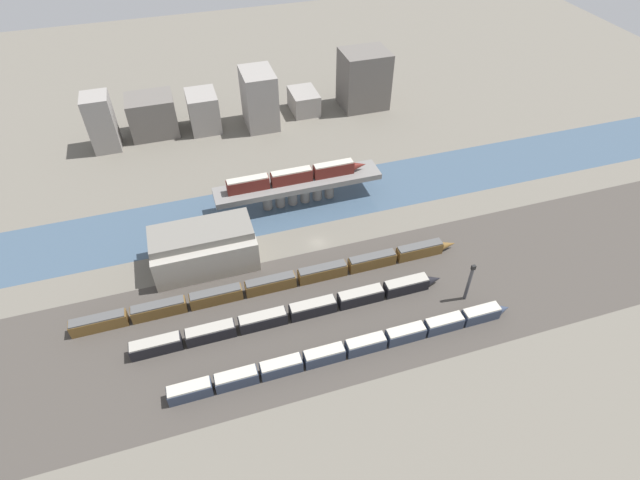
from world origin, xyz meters
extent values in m
plane|color=#666056|center=(0.00, 0.00, 0.00)|extent=(400.00, 400.00, 0.00)
cube|color=#423D38|center=(0.00, -24.00, 0.00)|extent=(280.00, 42.00, 0.01)
cube|color=#3D5166|center=(0.00, 19.37, 0.00)|extent=(320.00, 23.39, 0.01)
cube|color=slate|center=(0.00, 19.37, 6.96)|extent=(50.14, 8.49, 1.75)
cylinder|color=gray|center=(-9.75, 19.37, 3.04)|extent=(2.83, 2.83, 6.09)
cylinder|color=gray|center=(-5.85, 19.37, 3.04)|extent=(2.83, 2.83, 6.09)
cylinder|color=gray|center=(-1.95, 19.37, 3.04)|extent=(2.83, 2.83, 6.09)
cylinder|color=gray|center=(1.95, 19.37, 3.04)|extent=(2.83, 2.83, 6.09)
cylinder|color=gray|center=(5.85, 19.37, 3.04)|extent=(2.83, 2.83, 6.09)
cylinder|color=gray|center=(9.75, 19.37, 3.04)|extent=(2.83, 2.83, 6.09)
cube|color=#5B1E19|center=(-14.90, 19.37, 9.69)|extent=(12.24, 2.83, 3.70)
cube|color=#B7B2A3|center=(-14.90, 19.37, 11.73)|extent=(11.75, 2.60, 0.40)
cube|color=#5B1E19|center=(-1.95, 19.37, 9.69)|extent=(12.24, 2.83, 3.70)
cube|color=#B7B2A3|center=(-1.95, 19.37, 11.73)|extent=(11.75, 2.60, 0.40)
cube|color=#5B1E19|center=(11.00, 19.37, 9.69)|extent=(12.24, 2.83, 3.70)
cube|color=#B7B2A3|center=(11.00, 19.37, 11.73)|extent=(11.75, 2.60, 0.40)
cone|color=#5B1E19|center=(19.26, 19.37, 9.50)|extent=(4.28, 2.54, 2.54)
cube|color=#2D384C|center=(-39.20, -37.09, 1.61)|extent=(9.16, 2.98, 3.22)
cube|color=#B7B2A3|center=(-39.20, -37.09, 3.42)|extent=(8.80, 2.74, 0.40)
cube|color=#2D384C|center=(-29.43, -37.09, 1.61)|extent=(9.16, 2.98, 3.22)
cube|color=#B7B2A3|center=(-29.43, -37.09, 3.42)|extent=(8.80, 2.74, 0.40)
cube|color=#2D384C|center=(-19.65, -37.09, 1.61)|extent=(9.16, 2.98, 3.22)
cube|color=#B7B2A3|center=(-19.65, -37.09, 3.42)|extent=(8.80, 2.74, 0.40)
cube|color=#2D384C|center=(-9.88, -37.09, 1.61)|extent=(9.16, 2.98, 3.22)
cube|color=#B7B2A3|center=(-9.88, -37.09, 3.42)|extent=(8.80, 2.74, 0.40)
cube|color=#2D384C|center=(-0.10, -37.09, 1.61)|extent=(9.16, 2.98, 3.22)
cube|color=#B7B2A3|center=(-0.10, -37.09, 3.42)|extent=(8.80, 2.74, 0.40)
cube|color=#2D384C|center=(9.68, -37.09, 1.61)|extent=(9.16, 2.98, 3.22)
cube|color=#B7B2A3|center=(9.68, -37.09, 3.42)|extent=(8.80, 2.74, 0.40)
cube|color=#2D384C|center=(19.45, -37.09, 1.61)|extent=(9.16, 2.98, 3.22)
cube|color=#B7B2A3|center=(19.45, -37.09, 3.42)|extent=(8.80, 2.74, 0.40)
cube|color=#2D384C|center=(29.23, -37.09, 1.61)|extent=(9.16, 2.98, 3.22)
cube|color=#B7B2A3|center=(29.23, -37.09, 3.42)|extent=(8.80, 2.74, 0.40)
cone|color=#2D384C|center=(35.41, -37.09, 1.45)|extent=(3.21, 2.68, 2.68)
cube|color=black|center=(-45.18, -23.48, 1.65)|extent=(11.36, 3.10, 3.29)
cube|color=#9E998E|center=(-45.18, -23.48, 3.49)|extent=(10.91, 2.86, 0.40)
cube|color=black|center=(-32.93, -23.48, 1.65)|extent=(11.36, 3.10, 3.29)
cube|color=#9E998E|center=(-32.93, -23.48, 3.49)|extent=(10.91, 2.86, 0.40)
cube|color=black|center=(-20.68, -23.48, 1.65)|extent=(11.36, 3.10, 3.29)
cube|color=#9E998E|center=(-20.68, -23.48, 3.49)|extent=(10.91, 2.86, 0.40)
cube|color=black|center=(-8.43, -23.48, 1.65)|extent=(11.36, 3.10, 3.29)
cube|color=#9E998E|center=(-8.43, -23.48, 3.49)|extent=(10.91, 2.86, 0.40)
cube|color=black|center=(3.82, -23.48, 1.65)|extent=(11.36, 3.10, 3.29)
cube|color=#9E998E|center=(3.82, -23.48, 3.49)|extent=(10.91, 2.86, 0.40)
cube|color=black|center=(16.07, -23.48, 1.65)|extent=(11.36, 3.10, 3.29)
cube|color=#9E998E|center=(16.07, -23.48, 3.49)|extent=(10.91, 2.86, 0.40)
cone|color=black|center=(23.74, -23.48, 1.48)|extent=(3.98, 2.79, 2.79)
cube|color=brown|center=(-57.49, -12.93, 1.73)|extent=(12.82, 2.76, 3.45)
cube|color=#4C4C4C|center=(-57.49, -12.93, 3.65)|extent=(12.31, 2.54, 0.40)
cube|color=brown|center=(-43.78, -12.93, 1.73)|extent=(12.82, 2.76, 3.45)
cube|color=#4C4C4C|center=(-43.78, -12.93, 3.65)|extent=(12.31, 2.54, 0.40)
cube|color=brown|center=(-30.06, -12.93, 1.73)|extent=(12.82, 2.76, 3.45)
cube|color=#4C4C4C|center=(-30.06, -12.93, 3.65)|extent=(12.31, 2.54, 0.40)
cube|color=brown|center=(-16.35, -12.93, 1.73)|extent=(12.82, 2.76, 3.45)
cube|color=#4C4C4C|center=(-16.35, -12.93, 3.65)|extent=(12.31, 2.54, 0.40)
cube|color=brown|center=(-2.64, -12.93, 1.73)|extent=(12.82, 2.76, 3.45)
cube|color=#4C4C4C|center=(-2.64, -12.93, 3.65)|extent=(12.31, 2.54, 0.40)
cube|color=brown|center=(11.07, -12.93, 1.73)|extent=(12.82, 2.76, 3.45)
cube|color=#4C4C4C|center=(11.07, -12.93, 3.65)|extent=(12.31, 2.54, 0.40)
cube|color=brown|center=(24.78, -12.93, 1.73)|extent=(12.82, 2.76, 3.45)
cube|color=#4C4C4C|center=(24.78, -12.93, 3.65)|extent=(12.31, 2.54, 0.40)
cone|color=brown|center=(33.44, -12.93, 1.55)|extent=(4.49, 2.49, 2.49)
cube|color=#9E998E|center=(-30.61, 2.05, 4.64)|extent=(26.57, 15.59, 9.28)
cube|color=slate|center=(-30.61, 2.05, 10.30)|extent=(26.04, 10.91, 2.04)
cylinder|color=#4C4C51|center=(29.06, -30.26, 5.20)|extent=(0.83, 0.83, 10.39)
cube|color=black|center=(29.06, -30.26, 10.99)|extent=(1.00, 0.70, 1.20)
cube|color=gray|center=(-55.50, 69.24, 9.72)|extent=(8.78, 10.12, 19.43)
cube|color=#605B56|center=(-38.90, 74.27, 7.06)|extent=(16.23, 13.34, 14.12)
cube|color=gray|center=(-21.07, 72.33, 6.83)|extent=(10.48, 13.28, 13.67)
cube|color=gray|center=(-0.82, 69.03, 10.26)|extent=(11.24, 15.52, 20.53)
cube|color=gray|center=(17.30, 74.11, 4.00)|extent=(9.88, 13.73, 8.01)
cube|color=#605B56|center=(40.70, 71.71, 10.80)|extent=(17.48, 14.62, 21.60)
camera|label=1|loc=(-29.67, -97.39, 95.10)|focal=28.00mm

